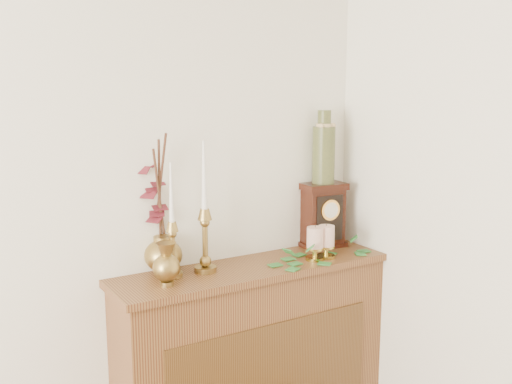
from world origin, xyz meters
TOP-DOWN VIEW (x-y plane):
  - console_shelf at (1.40, 2.10)m, footprint 1.24×0.34m
  - candlestick_left at (1.05, 2.13)m, footprint 0.08×0.08m
  - candlestick_center at (1.19, 2.13)m, footprint 0.09×0.09m
  - bud_vase at (0.98, 2.05)m, footprint 0.11×0.11m
  - ginger_jar at (1.02, 2.24)m, footprint 0.23×0.25m
  - pillar_candle_left at (1.73, 2.02)m, footprint 0.08×0.08m
  - pillar_candle_right at (1.67, 2.03)m, footprint 0.08×0.08m
  - ivy_garland at (1.73, 2.00)m, footprint 0.41×0.23m
  - mantel_clock at (1.83, 2.19)m, footprint 0.21×0.16m
  - ceramic_vase at (1.83, 2.19)m, footprint 0.10×0.10m

SIDE VIEW (x-z plane):
  - console_shelf at x=1.40m, z-range -0.03..0.90m
  - ivy_garland at x=1.73m, z-range 0.90..0.99m
  - pillar_candle_left at x=1.73m, z-range 0.93..1.09m
  - pillar_candle_right at x=1.67m, z-range 0.93..1.09m
  - bud_vase at x=0.98m, z-range 0.93..1.10m
  - mantel_clock at x=1.83m, z-range 0.93..1.23m
  - candlestick_left at x=1.05m, z-range 0.85..1.31m
  - candlestick_center at x=1.19m, z-range 0.84..1.37m
  - ginger_jar at x=1.02m, z-range 0.90..1.47m
  - ceramic_vase at x=1.83m, z-range 1.22..1.55m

